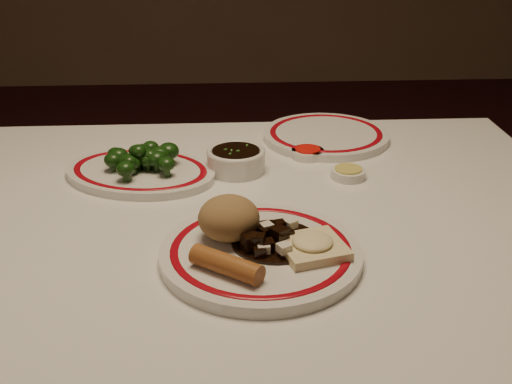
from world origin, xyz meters
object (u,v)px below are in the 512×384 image
object	(u,v)px
main_plate	(261,253)
spring_roll	(226,264)
rice_mound	(229,218)
stirfry_heap	(271,239)
soy_bowl	(236,161)
broccoli_plate	(140,172)
broccoli_pile	(142,157)
dining_table	(233,261)
fried_wonton	(312,246)

from	to	relation	value
main_plate	spring_roll	bearing A→B (deg)	-127.92
spring_roll	main_plate	bearing A→B (deg)	-1.59
rice_mound	spring_roll	size ratio (longest dim) A/B	0.85
stirfry_heap	soy_bowl	world-z (taller)	stirfry_heap
broccoli_plate	soy_bowl	distance (m)	0.18
rice_mound	broccoli_pile	xyz separation A→B (m)	(-0.15, 0.27, -0.01)
rice_mound	spring_roll	distance (m)	0.10
main_plate	broccoli_plate	world-z (taller)	main_plate
dining_table	fried_wonton	xyz separation A→B (m)	(0.11, -0.16, 0.12)
spring_roll	broccoli_plate	bearing A→B (deg)	58.93
dining_table	broccoli_plate	bearing A→B (deg)	136.83
dining_table	broccoli_pile	world-z (taller)	broccoli_pile
fried_wonton	soy_bowl	distance (m)	0.35
rice_mound	stirfry_heap	xyz separation A→B (m)	(0.06, -0.02, -0.02)
rice_mound	stirfry_heap	size ratio (longest dim) A/B	0.70
main_plate	rice_mound	size ratio (longest dim) A/B	3.90
broccoli_plate	spring_roll	bearing A→B (deg)	-67.40
rice_mound	fried_wonton	bearing A→B (deg)	-22.39
rice_mound	soy_bowl	size ratio (longest dim) A/B	0.82
dining_table	rice_mound	size ratio (longest dim) A/B	13.47
broccoli_pile	broccoli_plate	bearing A→B (deg)	-154.60
spring_roll	fried_wonton	xyz separation A→B (m)	(0.12, 0.05, -0.00)
broccoli_plate	soy_bowl	xyz separation A→B (m)	(0.18, 0.02, 0.01)
soy_bowl	main_plate	bearing A→B (deg)	-85.42
main_plate	rice_mound	xyz separation A→B (m)	(-0.04, 0.03, 0.04)
spring_roll	fried_wonton	distance (m)	0.13
rice_mound	main_plate	bearing A→B (deg)	-37.95
dining_table	rice_mound	world-z (taller)	rice_mound
main_plate	broccoli_pile	xyz separation A→B (m)	(-0.20, 0.31, 0.03)
stirfry_heap	spring_roll	bearing A→B (deg)	-131.73
stirfry_heap	main_plate	bearing A→B (deg)	-148.27
stirfry_heap	broccoli_plate	size ratio (longest dim) A/B	0.38
soy_bowl	stirfry_heap	bearing A→B (deg)	-82.41
dining_table	broccoli_plate	world-z (taller)	broccoli_plate
main_plate	soy_bowl	bearing A→B (deg)	94.58
dining_table	spring_roll	distance (m)	0.25
fried_wonton	stirfry_heap	size ratio (longest dim) A/B	0.83
spring_roll	broccoli_plate	xyz separation A→B (m)	(-0.15, 0.37, -0.02)
dining_table	stirfry_heap	size ratio (longest dim) A/B	9.47
main_plate	fried_wonton	bearing A→B (deg)	-10.49
spring_roll	stirfry_heap	world-z (taller)	stirfry_heap
broccoli_pile	stirfry_heap	bearing A→B (deg)	-54.54
main_plate	soy_bowl	size ratio (longest dim) A/B	3.21
rice_mound	soy_bowl	distance (m)	0.29
stirfry_heap	fried_wonton	bearing A→B (deg)	-22.53
fried_wonton	broccoli_pile	world-z (taller)	broccoli_pile
stirfry_heap	broccoli_plate	bearing A→B (deg)	126.46
spring_roll	fried_wonton	world-z (taller)	spring_roll
rice_mound	fried_wonton	world-z (taller)	rice_mound
stirfry_heap	broccoli_plate	world-z (taller)	stirfry_heap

